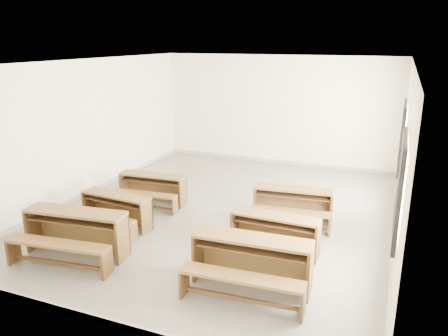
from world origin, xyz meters
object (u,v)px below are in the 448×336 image
at_px(desk_set_2, 152,187).
at_px(desk_set_5, 293,203).
at_px(desk_set_0, 75,230).
at_px(desk_set_3, 251,260).
at_px(desk_set_1, 115,208).
at_px(desk_set_4, 274,232).

height_order(desk_set_2, desk_set_5, desk_set_5).
bearing_deg(desk_set_0, desk_set_5, 35.16).
distance_m(desk_set_0, desk_set_3, 3.16).
bearing_deg(desk_set_1, desk_set_4, 5.72).
bearing_deg(desk_set_4, desk_set_1, -177.37).
height_order(desk_set_0, desk_set_4, desk_set_0).
bearing_deg(desk_set_1, desk_set_5, 30.11).
xyz_separation_m(desk_set_2, desk_set_5, (3.22, 0.18, 0.02)).
height_order(desk_set_0, desk_set_2, desk_set_0).
height_order(desk_set_0, desk_set_1, desk_set_0).
bearing_deg(desk_set_5, desk_set_2, 177.54).
xyz_separation_m(desk_set_1, desk_set_4, (3.26, 0.08, 0.02)).
bearing_deg(desk_set_4, desk_set_2, 159.39).
height_order(desk_set_0, desk_set_3, desk_set_0).
relative_size(desk_set_0, desk_set_4, 1.21).
bearing_deg(desk_set_3, desk_set_4, 86.03).
relative_size(desk_set_0, desk_set_5, 1.14).
relative_size(desk_set_3, desk_set_5, 1.10).
relative_size(desk_set_0, desk_set_2, 1.20).
relative_size(desk_set_1, desk_set_4, 0.98).
relative_size(desk_set_0, desk_set_1, 1.23).
relative_size(desk_set_0, desk_set_3, 1.03).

